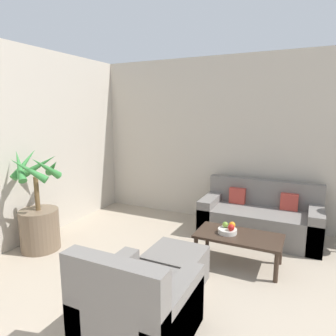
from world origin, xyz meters
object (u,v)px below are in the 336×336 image
at_px(sofa_loveseat, 260,218).
at_px(ottoman, 176,268).
at_px(apple_red, 231,228).
at_px(orange_fruit, 232,225).
at_px(fruit_bowl, 227,231).
at_px(apple_green, 225,225).
at_px(armchair, 137,308).
at_px(potted_palm, 39,219).
at_px(coffee_table, 239,239).

xyz_separation_m(sofa_loveseat, ottoman, (-0.60, -1.69, -0.09)).
bearing_deg(apple_red, sofa_loveseat, 79.78).
relative_size(sofa_loveseat, orange_fruit, 21.22).
relative_size(fruit_bowl, apple_green, 3.24).
height_order(fruit_bowl, ottoman, fruit_bowl).
xyz_separation_m(sofa_loveseat, armchair, (-0.55, -2.54, -0.00)).
bearing_deg(potted_palm, ottoman, 0.36).
distance_m(sofa_loveseat, orange_fruit, 0.97).
bearing_deg(apple_red, coffee_table, 27.38).
bearing_deg(ottoman, armchair, -87.10).
xyz_separation_m(orange_fruit, ottoman, (-0.40, -0.77, -0.28)).
xyz_separation_m(sofa_loveseat, coffee_table, (-0.10, -0.97, 0.05)).
bearing_deg(orange_fruit, apple_green, -170.08).
bearing_deg(orange_fruit, potted_palm, -161.88).
bearing_deg(apple_red, apple_green, 141.14).
bearing_deg(ottoman, apple_green, 66.70).
relative_size(potted_palm, orange_fruit, 17.37).
height_order(armchair, ottoman, armchair).
bearing_deg(apple_green, sofa_loveseat, 73.83).
distance_m(sofa_loveseat, ottoman, 1.80).
bearing_deg(apple_red, fruit_bowl, 146.11).
bearing_deg(fruit_bowl, potted_palm, -162.74).
distance_m(fruit_bowl, armchair, 1.60).
bearing_deg(ottoman, orange_fruit, 62.20).
bearing_deg(fruit_bowl, armchair, -101.61).
xyz_separation_m(fruit_bowl, ottoman, (-0.36, -0.72, -0.21)).
relative_size(fruit_bowl, apple_red, 2.96).
bearing_deg(apple_red, armchair, -103.70).
height_order(sofa_loveseat, orange_fruit, sofa_loveseat).
relative_size(potted_palm, apple_red, 17.81).
xyz_separation_m(coffee_table, apple_red, (-0.08, -0.04, 0.14)).
bearing_deg(fruit_bowl, apple_red, -33.89).
distance_m(apple_red, apple_green, 0.12).
bearing_deg(coffee_table, ottoman, -124.55).
bearing_deg(potted_palm, coffee_table, 16.57).
relative_size(fruit_bowl, armchair, 0.27).
bearing_deg(coffee_table, apple_red, -152.62).
bearing_deg(armchair, orange_fruit, 77.35).
bearing_deg(potted_palm, orange_fruit, 18.12).
height_order(coffee_table, fruit_bowl, fruit_bowl).
height_order(orange_fruit, armchair, armchair).
distance_m(armchair, ottoman, 0.85).
xyz_separation_m(potted_palm, ottoman, (1.98, 0.01, -0.24)).
bearing_deg(fruit_bowl, apple_green, 135.50).
bearing_deg(potted_palm, armchair, -22.37).
height_order(sofa_loveseat, coffee_table, sofa_loveseat).
distance_m(orange_fruit, armchair, 1.66).
relative_size(coffee_table, ottoman, 1.76).
distance_m(sofa_loveseat, coffee_table, 0.97).
distance_m(fruit_bowl, apple_red, 0.09).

